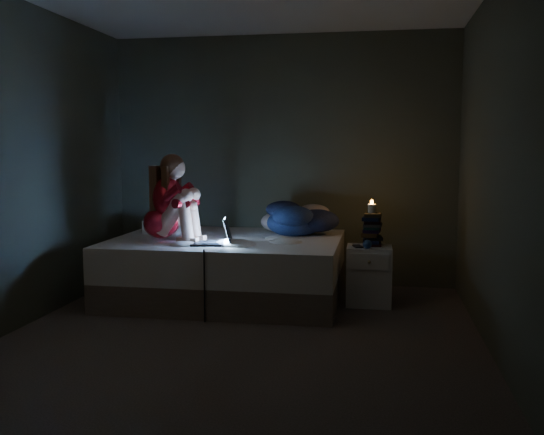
% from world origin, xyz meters
% --- Properties ---
extents(floor, '(3.60, 3.80, 0.02)m').
position_xyz_m(floor, '(0.00, 0.00, -0.01)').
color(floor, '#302A27').
rests_on(floor, ground).
extents(wall_back, '(3.60, 0.02, 2.60)m').
position_xyz_m(wall_back, '(0.00, 1.91, 1.30)').
color(wall_back, '#404339').
rests_on(wall_back, ground).
extents(wall_front, '(3.60, 0.02, 2.60)m').
position_xyz_m(wall_front, '(0.00, -1.91, 1.30)').
color(wall_front, '#404339').
rests_on(wall_front, ground).
extents(wall_left, '(0.02, 3.80, 2.60)m').
position_xyz_m(wall_left, '(-1.81, 0.00, 1.30)').
color(wall_left, '#404339').
rests_on(wall_left, ground).
extents(wall_right, '(0.02, 3.80, 2.60)m').
position_xyz_m(wall_right, '(1.81, 0.00, 1.30)').
color(wall_right, '#404339').
rests_on(wall_right, ground).
extents(bed, '(2.12, 1.59, 0.58)m').
position_xyz_m(bed, '(-0.40, 1.10, 0.29)').
color(bed, silver).
rests_on(bed, ground).
extents(pillow, '(0.43, 0.30, 0.12)m').
position_xyz_m(pillow, '(-1.10, 1.41, 0.65)').
color(pillow, silver).
rests_on(pillow, bed).
extents(woman, '(0.54, 0.40, 0.80)m').
position_xyz_m(woman, '(-0.95, 0.82, 0.98)').
color(woman, maroon).
rests_on(woman, bed).
extents(laptop, '(0.39, 0.31, 0.25)m').
position_xyz_m(laptop, '(-0.44, 0.68, 0.71)').
color(laptop, black).
rests_on(laptop, bed).
extents(clothes_pile, '(0.68, 0.60, 0.35)m').
position_xyz_m(clothes_pile, '(0.20, 1.45, 0.76)').
color(clothes_pile, navy).
rests_on(clothes_pile, bed).
extents(nightstand, '(0.41, 0.37, 0.54)m').
position_xyz_m(nightstand, '(0.93, 1.11, 0.27)').
color(nightstand, white).
rests_on(nightstand, ground).
extents(book_stack, '(0.19, 0.25, 0.30)m').
position_xyz_m(book_stack, '(0.95, 1.17, 0.69)').
color(book_stack, black).
rests_on(book_stack, nightstand).
extents(candle, '(0.07, 0.07, 0.08)m').
position_xyz_m(candle, '(0.95, 1.17, 0.88)').
color(candle, beige).
rests_on(candle, book_stack).
extents(phone, '(0.11, 0.15, 0.01)m').
position_xyz_m(phone, '(0.83, 1.06, 0.55)').
color(phone, black).
rests_on(phone, nightstand).
extents(blue_orb, '(0.08, 0.08, 0.08)m').
position_xyz_m(blue_orb, '(0.91, 0.97, 0.58)').
color(blue_orb, navy).
rests_on(blue_orb, nightstand).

